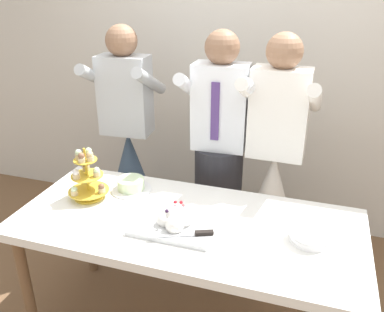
# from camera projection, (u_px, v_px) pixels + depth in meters

# --- Properties ---
(rear_wall) EXTENTS (5.20, 0.10, 2.90)m
(rear_wall) POSITION_uv_depth(u_px,v_px,m) (246.00, 46.00, 3.06)
(rear_wall) COLOR beige
(rear_wall) RESTS_ON ground_plane
(dessert_table) EXTENTS (1.80, 0.80, 0.78)m
(dessert_table) POSITION_uv_depth(u_px,v_px,m) (187.00, 232.00, 2.12)
(dessert_table) COLOR white
(dessert_table) RESTS_ON ground_plane
(cupcake_stand) EXTENTS (0.23, 0.23, 0.31)m
(cupcake_stand) POSITION_uv_depth(u_px,v_px,m) (87.00, 178.00, 2.26)
(cupcake_stand) COLOR gold
(cupcake_stand) RESTS_ON dessert_table
(main_cake_tray) EXTENTS (0.43, 0.32, 0.13)m
(main_cake_tray) POSITION_uv_depth(u_px,v_px,m) (175.00, 220.00, 2.02)
(main_cake_tray) COLOR silver
(main_cake_tray) RESTS_ON dessert_table
(plate_stack) EXTENTS (0.20, 0.20, 0.07)m
(plate_stack) POSITION_uv_depth(u_px,v_px,m) (310.00, 235.00, 1.92)
(plate_stack) COLOR white
(plate_stack) RESTS_ON dessert_table
(round_cake) EXTENTS (0.24, 0.24, 0.08)m
(round_cake) POSITION_uv_depth(u_px,v_px,m) (131.00, 185.00, 2.38)
(round_cake) COLOR white
(round_cake) RESTS_ON dessert_table
(person_groom) EXTENTS (0.47, 0.50, 1.66)m
(person_groom) POSITION_uv_depth(u_px,v_px,m) (218.00, 171.00, 2.69)
(person_groom) COLOR #232328
(person_groom) RESTS_ON ground_plane
(person_bride) EXTENTS (0.56, 0.56, 1.66)m
(person_bride) POSITION_uv_depth(u_px,v_px,m) (271.00, 202.00, 2.64)
(person_bride) COLOR white
(person_bride) RESTS_ON ground_plane
(person_guest) EXTENTS (0.56, 0.56, 1.66)m
(person_guest) POSITION_uv_depth(u_px,v_px,m) (131.00, 175.00, 3.00)
(person_guest) COLOR #334760
(person_guest) RESTS_ON ground_plane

